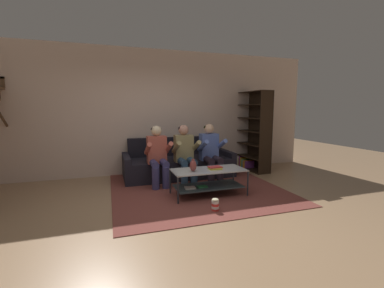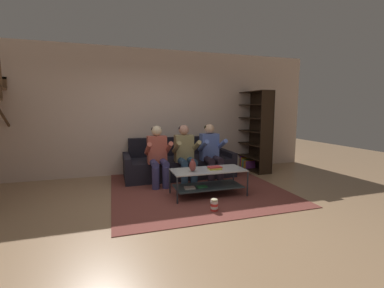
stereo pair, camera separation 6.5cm
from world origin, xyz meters
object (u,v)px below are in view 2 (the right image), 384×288
Objects in this scene: popcorn_tub at (214,205)px; couch at (179,164)px; coffee_table at (208,178)px; person_seated_right at (211,150)px; bookshelf at (253,136)px; person_seated_middle at (185,152)px; vase at (193,166)px; person_seated_left at (158,153)px; book_stack at (215,168)px.

couch is at bearing 89.94° from popcorn_tub.
couch reaches higher than coffee_table.
bookshelf reaches higher than person_seated_right.
bookshelf reaches higher than person_seated_middle.
coffee_table is at bearing -139.41° from bookshelf.
person_seated_right is 1.16m from vase.
bookshelf is (2.00, 0.70, 0.19)m from person_seated_middle.
bookshelf is at bearing 40.59° from coffee_table.
person_seated_right reaches higher than couch.
bookshelf is at bearing 15.25° from person_seated_left.
popcorn_tub is at bearing -131.23° from bookshelf.
person_seated_middle is (0.57, 0.00, 0.00)m from person_seated_left.
person_seated_left is at bearing 129.73° from coffee_table.
bookshelf reaches higher than popcorn_tub.
bookshelf reaches higher than book_stack.
couch is at bearing 101.23° from book_stack.
person_seated_right is at bearing -45.34° from couch.
popcorn_tub is at bearing -90.06° from couch.
couch is 0.89m from person_seated_right.
person_seated_right is 5.60× the size of vase.
coffee_table is at bearing 9.00° from vase.
bookshelf is (2.00, 0.12, 0.56)m from couch.
book_stack is (0.29, -1.46, 0.21)m from couch.
person_seated_right is at bearing 0.07° from person_seated_left.
couch is 2.03× the size of person_seated_left.
vase is (-0.70, -0.92, -0.09)m from person_seated_right.
couch is 1.50m from book_stack.
couch is at bearing 84.87° from vase.
popcorn_tub is at bearing -78.69° from vase.
person_seated_left is at bearing -179.93° from person_seated_right.
person_seated_middle is at bearing 108.15° from book_stack.
person_seated_middle is 0.95m from coffee_table.
book_stack is 0.85m from popcorn_tub.
book_stack is (0.29, -0.88, -0.16)m from person_seated_middle.
book_stack reaches higher than popcorn_tub.
person_seated_left is at bearing 134.17° from book_stack.
person_seated_left reaches higher than popcorn_tub.
person_seated_right is 1.60m from bookshelf.
person_seated_right reaches higher than coffee_table.
vase is (-0.29, -0.05, 0.26)m from coffee_table.
coffee_table is (0.16, -1.45, 0.03)m from couch.
bookshelf is (1.71, 1.58, 0.35)m from book_stack.
person_seated_left reaches higher than book_stack.
person_seated_right is at bearing 70.19° from popcorn_tub.
person_seated_middle is 0.94m from book_stack.
couch is at bearing 96.26° from coffee_table.
person_seated_left is 1.19m from coffee_table.
bookshelf is 10.04× the size of popcorn_tub.
book_stack is at bearing -78.77° from couch.
person_seated_right is 0.94m from book_stack.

